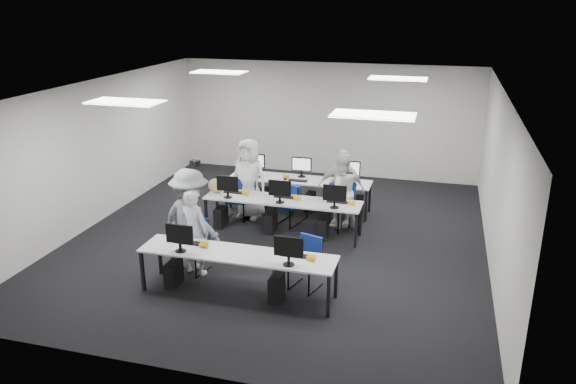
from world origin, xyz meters
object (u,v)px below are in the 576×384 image
(chair_5, at_px, (250,203))
(student_1, at_px, (341,191))
(desk_mid, at_px, (282,202))
(chair_0, at_px, (193,255))
(chair_4, at_px, (346,216))
(chair_7, at_px, (339,210))
(chair_1, at_px, (306,272))
(desk_front, at_px, (237,256))
(chair_2, at_px, (237,207))
(student_0, at_px, (194,232))
(chair_3, at_px, (288,213))
(student_3, at_px, (341,188))
(chair_6, at_px, (295,208))
(photographer, at_px, (191,219))
(student_2, at_px, (249,179))

(chair_5, bearing_deg, student_1, -5.16)
(desk_mid, relative_size, chair_0, 3.39)
(chair_4, bearing_deg, chair_7, 103.74)
(chair_0, height_order, chair_1, chair_0)
(desk_front, distance_m, student_1, 3.43)
(chair_2, relative_size, student_0, 0.55)
(chair_3, distance_m, student_0, 2.81)
(student_3, bearing_deg, chair_6, -179.89)
(chair_6, bearing_deg, chair_7, 18.39)
(student_3, xyz_separation_m, photographer, (-2.17, -2.67, 0.09))
(chair_0, height_order, chair_7, chair_7)
(chair_2, distance_m, student_3, 2.30)
(chair_0, distance_m, chair_2, 2.51)
(desk_front, relative_size, chair_3, 3.85)
(chair_2, relative_size, chair_7, 0.87)
(chair_2, height_order, student_0, student_0)
(chair_0, bearing_deg, student_1, 60.11)
(chair_1, xyz_separation_m, student_3, (0.05, 2.87, 0.55))
(chair_1, distance_m, chair_6, 3.05)
(student_0, height_order, student_1, student_1)
(desk_mid, xyz_separation_m, chair_2, (-1.16, 0.49, -0.41))
(desk_front, height_order, chair_1, chair_1)
(chair_2, relative_size, chair_3, 1.02)
(desk_mid, height_order, chair_6, chair_6)
(desk_front, height_order, student_0, student_0)
(chair_1, distance_m, chair_5, 3.54)
(desk_front, distance_m, chair_4, 3.40)
(desk_front, distance_m, chair_1, 1.19)
(chair_4, relative_size, student_1, 0.60)
(chair_7, bearing_deg, chair_4, -64.91)
(desk_mid, relative_size, chair_4, 3.34)
(student_1, bearing_deg, desk_front, 49.42)
(desk_mid, height_order, student_3, student_3)
(chair_1, xyz_separation_m, chair_3, (-1.01, 2.59, -0.01))
(student_1, xyz_separation_m, student_2, (-2.02, 0.04, 0.08))
(student_2, bearing_deg, student_3, 12.83)
(chair_3, bearing_deg, chair_7, 36.05)
(chair_1, bearing_deg, chair_5, 140.84)
(chair_4, bearing_deg, chair_6, 147.24)
(desk_front, distance_m, student_3, 3.54)
(chair_2, distance_m, chair_6, 1.25)
(chair_3, bearing_deg, desk_mid, -70.42)
(chair_4, bearing_deg, desk_mid, -176.65)
(chair_2, xyz_separation_m, chair_3, (1.15, 0.01, -0.01))
(chair_5, bearing_deg, student_0, -90.15)
(chair_2, xyz_separation_m, student_2, (0.21, 0.21, 0.61))
(chair_3, xyz_separation_m, student_1, (1.09, 0.16, 0.54))
(chair_3, bearing_deg, photographer, -96.77)
(chair_2, bearing_deg, chair_1, -56.12)
(desk_mid, xyz_separation_m, photographer, (-1.12, -1.90, 0.23))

